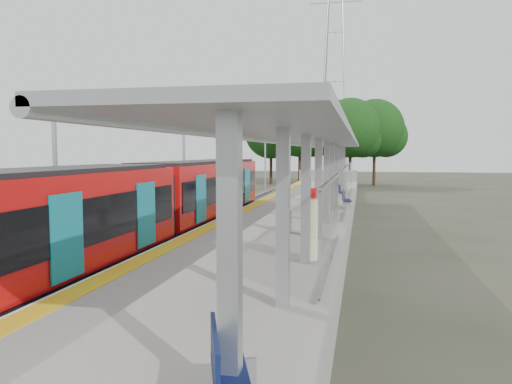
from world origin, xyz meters
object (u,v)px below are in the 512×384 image
Objects in this scene: bench_mid at (345,199)px; info_pillar_near at (309,229)px; bench_near at (224,369)px; bench_far at (339,191)px; train at (143,206)px; litter_bin at (286,222)px; info_pillar_far at (326,199)px.

bench_mid is 13.57m from info_pillar_near.
bench_far is (0.06, 27.80, -0.01)m from bench_near.
info_pillar_near reaches higher than bench_mid.
info_pillar_near reaches higher than bench_far.
bench_far is at bearing 109.99° from info_pillar_near.
litter_bin is at bearing 15.28° from train.
bench_far is at bearing 84.91° from litter_bin.
bench_near is at bearing -84.64° from litter_bin.
info_pillar_near is at bearing 69.96° from bench_near.
bench_far is (-0.61, 5.71, -0.02)m from bench_mid.
litter_bin is (-1.91, -8.88, -0.11)m from bench_mid.
bench_mid is 0.72× the size of info_pillar_near.
train is 18.82× the size of bench_mid.
train is 17.29m from bench_far.
litter_bin is at bearing 76.10° from bench_near.
bench_far is 8.60m from info_pillar_far.
info_pillar_near is at bearing -99.18° from bench_mid.
bench_far is at bearing 80.34° from info_pillar_far.
litter_bin is (-1.36, 4.67, -0.48)m from info_pillar_near.
info_pillar_far is (6.28, 7.42, -0.32)m from train.
bench_near is at bearing -97.64° from info_pillar_far.
train is 16.35× the size of info_pillar_far.
bench_near is 0.72× the size of info_pillar_near.
bench_far is at bearing 70.62° from bench_near.
info_pillar_far is 6.10m from litter_bin.
info_pillar_far is (-0.17, 19.21, 0.23)m from bench_near.
litter_bin is at bearing -114.08° from bench_far.
info_pillar_near is 4.89m from litter_bin.
train reaches higher than bench_mid.
info_pillar_far is 2.09× the size of litter_bin.
info_pillar_near is (-0.55, -13.55, 0.37)m from bench_mid.
bench_mid is (7.11, 10.30, -0.54)m from train.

